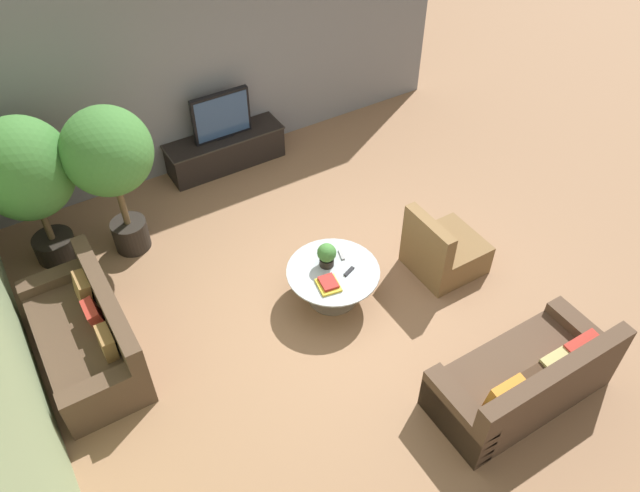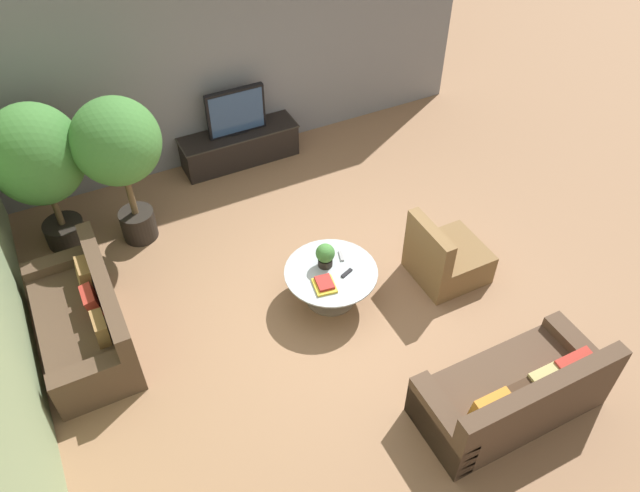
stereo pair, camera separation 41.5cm
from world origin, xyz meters
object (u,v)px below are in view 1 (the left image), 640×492
(coffee_table, at_px, (333,279))
(couch_near_entry, at_px, (525,380))
(armchair_wicker, at_px, (443,251))
(potted_palm_corner, at_px, (109,158))
(television, at_px, (221,116))
(media_console, at_px, (226,150))
(couch_by_wall, at_px, (88,337))
(potted_palm_tall, at_px, (25,173))
(potted_plant_tabletop, at_px, (327,255))

(coffee_table, xyz_separation_m, couch_near_entry, (0.88, -2.10, -0.02))
(armchair_wicker, distance_m, potted_palm_corner, 3.97)
(television, bearing_deg, media_console, 90.00)
(coffee_table, xyz_separation_m, couch_by_wall, (-2.60, 0.65, -0.03))
(coffee_table, bearing_deg, armchair_wicker, -11.45)
(couch_by_wall, height_order, potted_palm_corner, potted_palm_corner)
(media_console, relative_size, potted_palm_corner, 0.87)
(potted_palm_tall, bearing_deg, couch_near_entry, -52.48)
(couch_near_entry, xyz_separation_m, potted_palm_tall, (-3.41, 4.45, 0.98))
(couch_by_wall, bearing_deg, couch_near_entry, 51.67)
(couch_by_wall, xyz_separation_m, potted_palm_corner, (0.92, 1.38, 1.07))
(couch_by_wall, bearing_deg, television, 131.15)
(media_console, distance_m, couch_by_wall, 3.53)
(media_console, xyz_separation_m, couch_near_entry, (0.82, -5.07, 0.04))
(coffee_table, xyz_separation_m, potted_plant_tabletop, (-0.01, 0.12, 0.29))
(media_console, height_order, television, television)
(potted_palm_tall, bearing_deg, coffee_table, -42.80)
(couch_by_wall, distance_m, couch_near_entry, 4.43)
(armchair_wicker, height_order, potted_plant_tabletop, armchair_wicker)
(television, xyz_separation_m, couch_near_entry, (0.82, -5.07, -0.53))
(media_console, height_order, potted_plant_tabletop, potted_plant_tabletop)
(media_console, distance_m, potted_palm_tall, 2.85)
(media_console, distance_m, potted_palm_corner, 2.26)
(media_console, bearing_deg, coffee_table, -91.15)
(couch_by_wall, xyz_separation_m, armchair_wicker, (3.96, -0.93, -0.01))
(couch_by_wall, xyz_separation_m, potted_plant_tabletop, (2.58, -0.53, 0.32))
(potted_palm_corner, bearing_deg, couch_near_entry, -58.19)
(media_console, relative_size, potted_palm_tall, 0.88)
(potted_palm_tall, bearing_deg, potted_palm_corner, -20.36)
(media_console, xyz_separation_m, coffee_table, (-0.06, -2.97, 0.06))
(television, relative_size, potted_palm_corner, 0.43)
(television, relative_size, couch_by_wall, 0.46)
(potted_plant_tabletop, bearing_deg, potted_palm_corner, 131.04)
(media_console, distance_m, armchair_wicker, 3.50)
(armchair_wicker, distance_m, potted_palm_tall, 4.81)
(couch_by_wall, height_order, potted_plant_tabletop, couch_by_wall)
(media_console, relative_size, couch_by_wall, 0.93)
(potted_palm_tall, bearing_deg, armchair_wicker, -33.90)
(potted_palm_tall, relative_size, potted_plant_tabletop, 6.54)
(armchair_wicker, bearing_deg, potted_palm_corner, 52.90)
(television, height_order, potted_palm_corner, potted_palm_corner)
(media_console, xyz_separation_m, potted_palm_tall, (-2.59, -0.63, 1.02))
(television, xyz_separation_m, potted_plant_tabletop, (-0.07, -2.85, -0.22))
(television, distance_m, potted_palm_corner, 2.05)
(couch_by_wall, bearing_deg, potted_plant_tabletop, 78.33)
(coffee_table, bearing_deg, potted_palm_tall, 137.20)
(potted_palm_tall, height_order, potted_palm_corner, potted_palm_corner)
(armchair_wicker, height_order, potted_palm_tall, potted_palm_tall)
(television, xyz_separation_m, potted_palm_tall, (-2.59, -0.62, 0.45))
(potted_palm_tall, distance_m, potted_plant_tabletop, 3.43)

